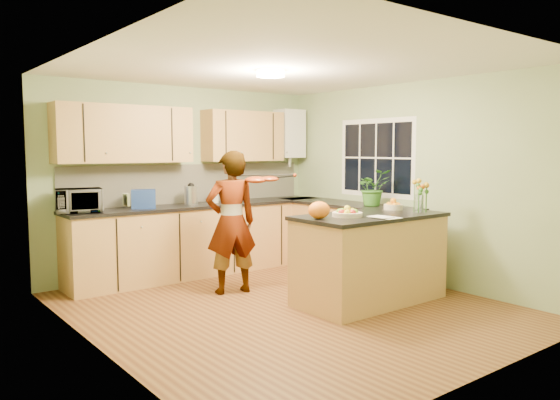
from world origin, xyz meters
TOP-DOWN VIEW (x-y plane):
  - floor at (0.00, 0.00)m, footprint 4.50×4.50m
  - ceiling at (0.00, 0.00)m, footprint 4.00×4.50m
  - wall_back at (0.00, 2.25)m, footprint 4.00×0.02m
  - wall_front at (0.00, -2.25)m, footprint 4.00×0.02m
  - wall_left at (-2.00, 0.00)m, footprint 0.02×4.50m
  - wall_right at (2.00, 0.00)m, footprint 0.02×4.50m
  - back_counter at (0.10, 1.95)m, footprint 3.64×0.62m
  - right_counter at (1.70, 0.85)m, footprint 0.62×2.24m
  - splashback at (0.10, 2.23)m, footprint 3.60×0.02m
  - upper_cabinets at (-0.18, 2.08)m, footprint 3.20×0.34m
  - boiler at (1.70, 2.09)m, footprint 0.40×0.30m
  - window_right at (1.99, 0.60)m, footprint 0.01×1.30m
  - light_switch at (-1.99, -0.60)m, footprint 0.02×0.09m
  - ceiling_lamp at (0.00, 0.30)m, footprint 0.30×0.30m
  - peninsula_island at (0.85, -0.36)m, footprint 1.68×0.86m
  - fruit_dish at (0.50, -0.36)m, footprint 0.31×0.31m
  - orange_bowl at (1.40, -0.21)m, footprint 0.22×0.22m
  - flower_vase at (1.45, -0.54)m, footprint 0.23×0.23m
  - orange_bag at (0.15, -0.31)m, footprint 0.28×0.26m
  - papers at (0.75, -0.66)m, footprint 0.21×0.29m
  - violinist at (-0.13, 0.89)m, footprint 0.68×0.53m
  - violin at (0.07, 0.67)m, footprint 0.64×0.56m
  - microwave at (-1.53, 1.93)m, footprint 0.56×0.44m
  - blue_box at (-0.75, 1.91)m, footprint 0.35×0.31m
  - kettle at (-0.07, 1.95)m, footprint 0.18×0.18m
  - jar_cream at (0.31, 1.98)m, footprint 0.14×0.14m
  - jar_white at (0.48, 1.92)m, footprint 0.15×0.15m
  - potted_plant at (1.70, 0.38)m, footprint 0.53×0.50m

SIDE VIEW (x-z plane):
  - floor at x=0.00m, z-range 0.00..0.00m
  - back_counter at x=0.10m, z-range 0.00..0.94m
  - right_counter at x=1.70m, z-range 0.00..0.94m
  - peninsula_island at x=0.85m, z-range 0.00..0.96m
  - violinist at x=-0.13m, z-range 0.00..1.65m
  - papers at x=0.75m, z-range 0.96..0.97m
  - fruit_dish at x=0.50m, z-range 0.95..1.06m
  - orange_bowl at x=1.40m, z-range 0.95..1.08m
  - jar_cream at x=0.31m, z-range 0.94..1.11m
  - jar_white at x=0.48m, z-range 0.94..1.11m
  - orange_bag at x=0.15m, z-range 0.96..1.14m
  - blue_box at x=-0.75m, z-range 0.94..1.17m
  - kettle at x=-0.07m, z-range 0.91..1.24m
  - microwave at x=-1.53m, z-range 0.94..1.22m
  - potted_plant at x=1.70m, z-range 0.94..1.41m
  - splashback at x=0.10m, z-range 0.94..1.46m
  - flower_vase at x=1.45m, z-range 1.03..1.46m
  - wall_back at x=0.00m, z-range 0.00..2.50m
  - wall_front at x=0.00m, z-range 0.00..2.50m
  - wall_left at x=-2.00m, z-range 0.00..2.50m
  - wall_right at x=2.00m, z-range 0.00..2.50m
  - light_switch at x=-1.99m, z-range 1.26..1.34m
  - violin at x=0.07m, z-range 1.24..1.40m
  - window_right at x=1.99m, z-range 1.02..2.08m
  - upper_cabinets at x=-0.18m, z-range 1.50..2.20m
  - boiler at x=1.70m, z-range 1.47..2.33m
  - ceiling_lamp at x=0.00m, z-range 2.43..2.50m
  - ceiling at x=0.00m, z-range 2.49..2.51m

